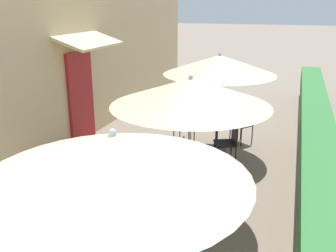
% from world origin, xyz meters
% --- Properties ---
extents(cafe_facade_wall, '(0.98, 13.74, 4.20)m').
position_xyz_m(cafe_facade_wall, '(-2.54, 6.74, 2.09)').
color(cafe_facade_wall, '#D6B784').
rests_on(cafe_facade_wall, ground_plane).
extents(planter_hedge, '(0.60, 12.74, 1.01)m').
position_xyz_m(planter_hedge, '(2.75, 6.77, 0.54)').
color(planter_hedge, tan).
rests_on(planter_hedge, ground_plane).
extents(patio_umbrella_near, '(2.36, 2.36, 2.15)m').
position_xyz_m(patio_umbrella_near, '(0.88, 1.45, 1.90)').
color(patio_umbrella_near, '#B7B7BC').
rests_on(patio_umbrella_near, ground_plane).
extents(seated_patron_near_left, '(0.51, 0.50, 1.25)m').
position_xyz_m(seated_patron_near_left, '(1.38, 2.04, 0.69)').
color(seated_patron_near_left, '#23232D').
rests_on(seated_patron_near_left, ground_plane).
extents(patio_table_mid, '(0.87, 0.87, 0.75)m').
position_xyz_m(patio_table_mid, '(0.84, 3.98, 0.57)').
color(patio_table_mid, '#28282D').
rests_on(patio_table_mid, ground_plane).
extents(patio_umbrella_mid, '(2.36, 2.36, 2.15)m').
position_xyz_m(patio_umbrella_mid, '(0.84, 3.98, 1.90)').
color(patio_umbrella_mid, '#B7B7BC').
rests_on(patio_umbrella_mid, ground_plane).
extents(cafe_chair_mid_left, '(0.47, 0.47, 0.87)m').
position_xyz_m(cafe_chair_mid_left, '(0.62, 4.72, 0.52)').
color(cafe_chair_mid_left, black).
rests_on(cafe_chair_mid_left, ground_plane).
extents(cafe_chair_mid_right, '(0.47, 0.47, 0.87)m').
position_xyz_m(cafe_chair_mid_right, '(1.06, 3.23, 0.52)').
color(cafe_chair_mid_right, black).
rests_on(cafe_chair_mid_right, ground_plane).
extents(coffee_cup_mid, '(0.07, 0.07, 0.09)m').
position_xyz_m(coffee_cup_mid, '(1.01, 3.97, 0.79)').
color(coffee_cup_mid, '#232328').
rests_on(coffee_cup_mid, patio_table_mid).
extents(patio_table_far, '(0.87, 0.87, 0.75)m').
position_xyz_m(patio_table_far, '(0.74, 6.59, 0.57)').
color(patio_table_far, '#28282D').
rests_on(patio_table_far, ground_plane).
extents(patio_umbrella_far, '(2.36, 2.36, 2.15)m').
position_xyz_m(patio_umbrella_far, '(0.74, 6.59, 1.90)').
color(patio_umbrella_far, '#B7B7BC').
rests_on(patio_umbrella_far, ground_plane).
extents(cafe_chair_far_left, '(0.44, 0.44, 0.87)m').
position_xyz_m(cafe_chair_far_left, '(-0.04, 6.59, 0.52)').
color(cafe_chair_far_left, black).
rests_on(cafe_chair_far_left, ground_plane).
extents(cafe_chair_far_right, '(0.53, 0.53, 0.87)m').
position_xyz_m(cafe_chair_far_right, '(1.12, 5.91, 0.52)').
color(cafe_chair_far_right, black).
rests_on(cafe_chair_far_right, ground_plane).
extents(cafe_chair_far_back, '(0.56, 0.56, 0.87)m').
position_xyz_m(cafe_chair_far_back, '(1.13, 7.26, 0.52)').
color(cafe_chair_far_back, black).
rests_on(cafe_chair_far_back, ground_plane).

